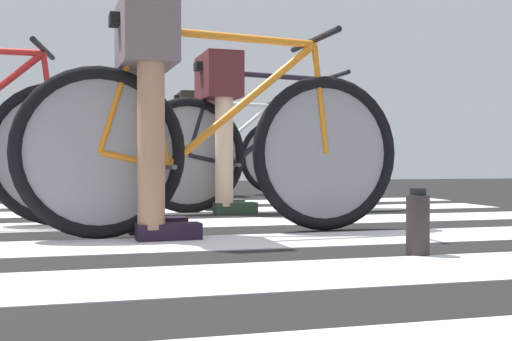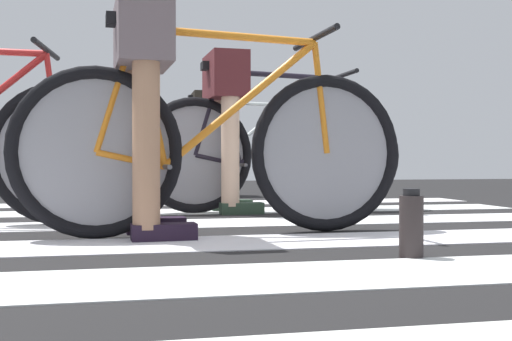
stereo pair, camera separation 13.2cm
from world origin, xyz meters
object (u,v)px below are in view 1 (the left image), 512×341
object	(u,v)px
cyclist_3_of_4	(219,110)
bicycle_4_of_4	(224,154)
cyclist_1_of_4	(147,84)
bicycle_3_of_4	(266,151)
bicycle_1_of_4	(219,147)
water_bottle	(418,224)
cyclist_4_of_4	(191,129)

from	to	relation	value
cyclist_3_of_4	bicycle_4_of_4	xyz separation A→B (m)	(0.43, 1.97, -0.25)
cyclist_1_of_4	bicycle_3_of_4	world-z (taller)	cyclist_1_of_4
cyclist_1_of_4	bicycle_4_of_4	distance (m)	3.30
bicycle_1_of_4	bicycle_3_of_4	world-z (taller)	same
cyclist_3_of_4	water_bottle	xyz separation A→B (m)	(0.31, -1.92, -0.53)
bicycle_1_of_4	bicycle_4_of_4	world-z (taller)	same
bicycle_1_of_4	water_bottle	world-z (taller)	bicycle_1_of_4
bicycle_1_of_4	cyclist_4_of_4	world-z (taller)	cyclist_4_of_4
bicycle_1_of_4	water_bottle	bearing A→B (deg)	-58.58
bicycle_3_of_4	cyclist_3_of_4	xyz separation A→B (m)	(-0.31, -0.02, 0.25)
bicycle_4_of_4	cyclist_4_of_4	bearing A→B (deg)	-180.00
cyclist_1_of_4	bicycle_1_of_4	bearing A→B (deg)	-0.00
bicycle_4_of_4	water_bottle	bearing A→B (deg)	-90.92
cyclist_1_of_4	cyclist_3_of_4	xyz separation A→B (m)	(0.54, 1.18, -0.01)
bicycle_3_of_4	water_bottle	bearing A→B (deg)	-92.94
cyclist_4_of_4	water_bottle	size ratio (longest dim) A/B	4.17
cyclist_3_of_4	cyclist_4_of_4	world-z (taller)	cyclist_3_of_4
bicycle_1_of_4	bicycle_3_of_4	bearing A→B (deg)	61.52
cyclist_3_of_4	cyclist_4_of_4	distance (m)	1.97
bicycle_1_of_4	water_bottle	xyz separation A→B (m)	(0.54, -0.77, -0.28)
cyclist_1_of_4	bicycle_3_of_4	xyz separation A→B (m)	(0.85, 1.19, -0.26)
cyclist_1_of_4	cyclist_4_of_4	bearing A→B (deg)	74.49
bicycle_1_of_4	bicycle_3_of_4	distance (m)	1.29
water_bottle	bicycle_3_of_4	bearing A→B (deg)	90.06
cyclist_1_of_4	cyclist_4_of_4	xyz separation A→B (m)	(0.65, 3.15, -0.02)
bicycle_1_of_4	bicycle_4_of_4	size ratio (longest dim) A/B	1.00
bicycle_1_of_4	cyclist_1_of_4	distance (m)	0.41
cyclist_4_of_4	water_bottle	xyz separation A→B (m)	(0.20, -3.90, -0.51)
bicycle_1_of_4	cyclist_1_of_4	world-z (taller)	cyclist_1_of_4
bicycle_4_of_4	bicycle_3_of_4	bearing A→B (deg)	-92.63
cyclist_4_of_4	cyclist_1_of_4	bearing A→B (deg)	-101.00
cyclist_1_of_4	bicycle_4_of_4	xyz separation A→B (m)	(0.96, 3.14, -0.26)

